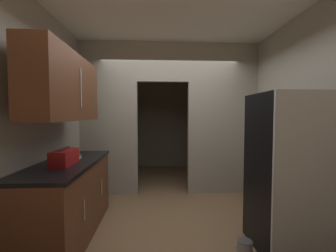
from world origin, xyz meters
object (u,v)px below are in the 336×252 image
Objects in this scene: refrigerator at (294,172)px; boombox at (64,157)px; book_stack at (75,156)px; paint_can at (244,249)px.

refrigerator is 4.28× the size of boombox.
book_stack is 1.07× the size of paint_can.
book_stack is at bearing 90.68° from boombox.
paint_can is (1.98, -0.68, -0.88)m from book_stack.
boombox is 2.21m from paint_can.
boombox is 2.13× the size of book_stack.
refrigerator reaches higher than book_stack.
refrigerator is 0.99m from paint_can.
refrigerator is at bearing -5.14° from boombox.
refrigerator is 2.59m from boombox.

